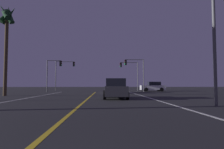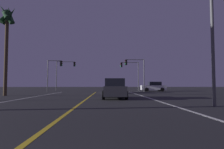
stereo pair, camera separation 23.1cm
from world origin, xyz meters
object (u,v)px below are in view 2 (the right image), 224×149
traffic_light_near_left (55,69)px  street_lamp_right_near (204,8)px  car_ahead_far (114,87)px  traffic_light_far_right (130,69)px  car_crossing_side (154,87)px  palm_tree_left_mid (7,24)px  car_lead_same_lane (114,89)px  traffic_light_far_left (66,69)px  traffic_light_near_right (135,68)px

traffic_light_near_left → street_lamp_right_near: bearing=-56.4°
car_ahead_far → traffic_light_far_right: size_ratio=0.78×
car_ahead_far → street_lamp_right_near: size_ratio=0.49×
car_crossing_side → traffic_light_far_right: (-3.86, 3.06, 3.31)m
traffic_light_far_right → palm_tree_left_mid: bearing=46.4°
car_lead_same_lane → traffic_light_far_left: traffic_light_far_left is taller
traffic_light_far_right → palm_tree_left_mid: palm_tree_left_mid is taller
street_lamp_right_near → traffic_light_far_left: bearing=-63.3°
street_lamp_right_near → palm_tree_left_mid: bearing=-32.3°
car_ahead_far → traffic_light_far_left: bearing=43.2°
car_crossing_side → traffic_light_near_right: traffic_light_near_right is taller
traffic_light_far_right → street_lamp_right_near: (0.89, -26.32, 1.36)m
car_ahead_far → traffic_light_far_right: 10.66m
car_crossing_side → traffic_light_near_right: (-3.72, -2.44, 3.18)m
car_ahead_far → traffic_light_far_left: size_ratio=0.76×
car_crossing_side → traffic_light_near_left: (-16.82, -2.44, 2.99)m
car_lead_same_lane → street_lamp_right_near: (4.77, -6.04, 4.67)m
traffic_light_near_right → palm_tree_left_mid: (-15.47, -10.57, 3.77)m
car_ahead_far → traffic_light_near_right: 6.25m
traffic_light_near_left → palm_tree_left_mid: bearing=-102.6°
traffic_light_far_right → street_lamp_right_near: bearing=91.9°
palm_tree_left_mid → traffic_light_far_left: bearing=79.6°
car_ahead_far → traffic_light_far_right: bearing=-19.7°
traffic_light_near_right → traffic_light_far_left: (-12.51, 5.50, 0.21)m
car_ahead_far → palm_tree_left_mid: bearing=118.8°
traffic_light_far_right → traffic_light_near_right: bearing=91.5°
traffic_light_far_left → palm_tree_left_mid: size_ratio=0.58×
traffic_light_near_right → traffic_light_far_right: (-0.14, 5.50, 0.13)m
car_lead_same_lane → traffic_light_far_right: bearing=-10.8°
traffic_light_near_left → traffic_light_far_left: size_ratio=0.91×
car_lead_same_lane → street_lamp_right_near: size_ratio=0.49×
car_lead_same_lane → palm_tree_left_mid: bearing=69.8°
street_lamp_right_near → traffic_light_far_right: bearing=-88.1°
street_lamp_right_near → car_ahead_far: bearing=-75.6°
car_crossing_side → street_lamp_right_near: (-2.97, -23.26, 4.67)m
palm_tree_left_mid → street_lamp_right_near: bearing=-32.3°
car_lead_same_lane → traffic_light_near_right: traffic_light_near_right is taller
car_ahead_far → traffic_light_near_left: (-9.54, 4.04, 2.99)m
traffic_light_near_left → traffic_light_far_left: bearing=83.9°
car_crossing_side → palm_tree_left_mid: palm_tree_left_mid is taller
car_lead_same_lane → traffic_light_near_right: size_ratio=0.80×
car_ahead_far → car_lead_same_lane: same height
car_lead_same_lane → traffic_light_far_right: traffic_light_far_right is taller
car_lead_same_lane → traffic_light_far_left: (-8.48, 20.29, 3.39)m
palm_tree_left_mid → car_crossing_side: bearing=34.1°
traffic_light_near_left → traffic_light_far_right: size_ratio=0.93×
street_lamp_right_near → car_crossing_side: bearing=-97.3°
car_lead_same_lane → traffic_light_far_right: size_ratio=0.78×
traffic_light_far_right → traffic_light_far_left: bearing=0.0°
traffic_light_near_left → street_lamp_right_near: 25.06m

